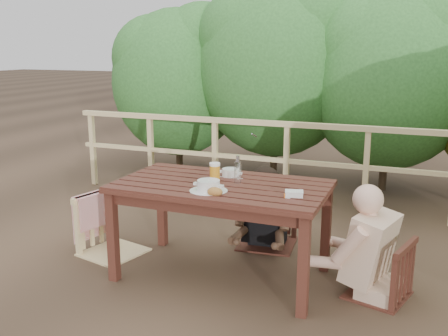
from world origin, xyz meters
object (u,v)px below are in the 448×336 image
at_px(chair_left, 111,200).
at_px(bread_roll, 215,192).
at_px(soup_far, 231,173).
at_px(table, 222,231).
at_px(woman, 269,183).
at_px(chair_right, 381,242).
at_px(butter_tub, 294,195).
at_px(diner_right, 388,208).
at_px(beer_glass, 215,173).
at_px(chair_far, 268,192).
at_px(soup_near, 209,186).
at_px(bottle, 238,170).

height_order(chair_left, bread_roll, chair_left).
bearing_deg(soup_far, bread_roll, -80.83).
xyz_separation_m(table, woman, (0.15, 0.80, 0.22)).
relative_size(woman, bread_roll, 10.33).
bearing_deg(chair_left, chair_right, -75.21).
bearing_deg(butter_tub, bread_roll, -177.18).
height_order(chair_right, diner_right, diner_right).
bearing_deg(beer_glass, bread_roll, -66.91).
bearing_deg(chair_left, chair_far, -46.20).
height_order(table, soup_far, soup_far).
xyz_separation_m(woman, soup_far, (-0.17, -0.56, 0.21)).
relative_size(soup_far, beer_glass, 1.44).
bearing_deg(butter_tub, chair_right, 7.36).
bearing_deg(chair_far, chair_right, -37.46).
bearing_deg(table, soup_near, -93.46).
relative_size(bottle, butter_tub, 1.81).
bearing_deg(table, butter_tub, -12.62).
relative_size(diner_right, beer_glass, 8.39).
height_order(soup_near, beer_glass, beer_glass).
bearing_deg(soup_far, bottle, -54.30).
height_order(diner_right, beer_glass, diner_right).
relative_size(chair_right, bottle, 3.67).
bearing_deg(beer_glass, butter_tub, -14.17).
height_order(table, bread_roll, bread_roll).
distance_m(woman, bread_roll, 1.13).
bearing_deg(woman, butter_tub, 111.26).
distance_m(chair_left, butter_tub, 1.75).
distance_m(beer_glass, butter_tub, 0.72).
distance_m(chair_far, chair_right, 1.28).
bearing_deg(beer_glass, woman, 73.36).
bearing_deg(chair_left, bread_roll, -93.61).
height_order(table, chair_right, chair_right).
bearing_deg(butter_tub, bottle, 145.13).
height_order(soup_near, butter_tub, soup_near).
bearing_deg(bread_roll, chair_left, 162.82).
height_order(chair_far, bread_roll, chair_far).
relative_size(chair_far, bottle, 4.36).
distance_m(chair_far, woman, 0.09).
height_order(diner_right, bottle, diner_right).
distance_m(table, chair_left, 1.10).
xyz_separation_m(chair_left, beer_glass, (1.02, -0.01, 0.35)).
xyz_separation_m(chair_far, bottle, (-0.04, -0.72, 0.37)).
relative_size(diner_right, bread_roll, 12.03).
relative_size(table, woman, 1.38).
bearing_deg(soup_near, woman, 80.76).
bearing_deg(table, woman, 79.13).
height_order(soup_near, soup_far, soup_near).
relative_size(chair_right, bread_roll, 7.48).
height_order(woman, bottle, woman).
bearing_deg(butter_tub, diner_right, 6.44).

